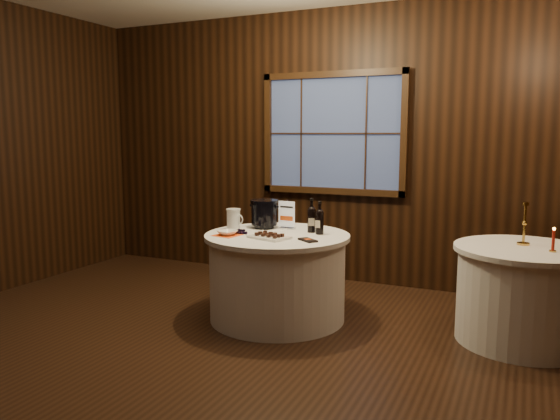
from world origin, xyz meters
The scene contains 16 objects.
ground centered at (0.00, 0.00, 0.00)m, with size 6.00×6.00×0.00m, color black.
back_wall centered at (0.00, 2.48, 1.54)m, with size 6.00×0.10×3.00m.
main_table centered at (0.00, 1.00, 0.39)m, with size 1.28×1.28×0.77m.
side_table centered at (2.00, 1.30, 0.39)m, with size 1.08×1.08×0.77m.
sign_stand centered at (-0.03, 1.27, 0.86)m, with size 0.17×0.09×0.27m.
port_bottle_left centered at (0.24, 1.21, 0.90)m, with size 0.07×0.08×0.31m.
port_bottle_right centered at (0.34, 1.15, 0.90)m, with size 0.07×0.08×0.29m.
ice_bucket centered at (-0.24, 1.23, 0.91)m, with size 0.26×0.26×0.26m.
chocolate_plate centered at (0.02, 0.79, 0.79)m, with size 0.38×0.30×0.05m.
chocolate_box centered at (0.36, 0.82, 0.78)m, with size 0.18×0.09×0.01m, color black.
grape_bunch centered at (-0.29, 0.87, 0.79)m, with size 0.18×0.08×0.04m.
glass_pitcher centered at (-0.47, 1.05, 0.87)m, with size 0.18×0.13×0.19m.
orange_napkin centered at (-0.37, 0.76, 0.77)m, with size 0.21×0.21×0.00m, color #F74F14.
cracker_bowl centered at (-0.37, 0.76, 0.79)m, with size 0.16×0.16×0.04m, color white.
brass_candlestick centered at (1.98, 1.39, 0.89)m, with size 0.10×0.10×0.34m.
red_candle centered at (2.18, 1.20, 0.84)m, with size 0.05×0.05×0.19m.
Camera 1 is at (1.99, -3.29, 1.65)m, focal length 35.00 mm.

